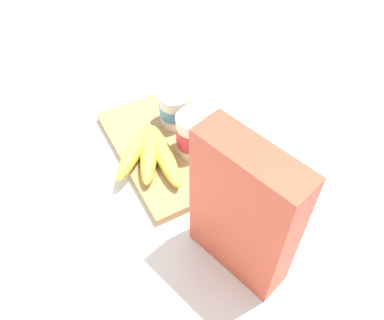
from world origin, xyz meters
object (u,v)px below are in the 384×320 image
at_px(banana_bunch, 150,153).
at_px(cutting_board, 170,147).
at_px(yogurt_cup_front, 175,109).
at_px(yogurt_cup_back, 193,134).
at_px(cereal_box, 243,214).
at_px(spoon, 113,100).

bearing_deg(banana_bunch, cutting_board, 110.31).
bearing_deg(yogurt_cup_front, banana_bunch, -51.66).
bearing_deg(yogurt_cup_back, yogurt_cup_front, 177.34).
bearing_deg(banana_bunch, yogurt_cup_front, 128.34).
bearing_deg(cutting_board, banana_bunch, -69.69).
bearing_deg(banana_bunch, cereal_box, 9.40).
xyz_separation_m(yogurt_cup_back, banana_bunch, (-0.02, -0.09, -0.03)).
relative_size(yogurt_cup_back, banana_bunch, 0.49).
bearing_deg(yogurt_cup_back, cutting_board, -137.41).
bearing_deg(cutting_board, yogurt_cup_back, 42.59).
xyz_separation_m(cereal_box, yogurt_cup_front, (-0.35, 0.05, -0.08)).
bearing_deg(cereal_box, spoon, 168.43).
bearing_deg(spoon, cereal_box, 5.07).
height_order(yogurt_cup_back, spoon, yogurt_cup_back).
bearing_deg(yogurt_cup_front, cutting_board, -36.09).
relative_size(cereal_box, yogurt_cup_back, 3.01).
bearing_deg(cereal_box, cutting_board, 161.19).
relative_size(yogurt_cup_front, banana_bunch, 0.42).
relative_size(cereal_box, yogurt_cup_front, 3.52).
relative_size(yogurt_cup_back, spoon, 0.72).
distance_m(yogurt_cup_front, yogurt_cup_back, 0.10).
height_order(cutting_board, yogurt_cup_back, yogurt_cup_back).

